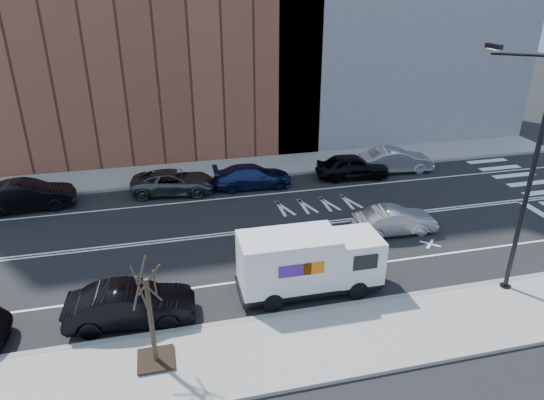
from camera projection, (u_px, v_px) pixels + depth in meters
name	position (u px, v px, depth m)	size (l,w,h in m)	color
ground	(292.00, 227.00, 24.93)	(120.00, 120.00, 0.00)	black
sidewalk_near	(359.00, 337.00, 17.12)	(44.00, 3.60, 0.15)	gray
sidewalk_far	(256.00, 167.00, 32.69)	(44.00, 3.60, 0.15)	gray
curb_near	(341.00, 306.00, 18.71)	(44.00, 0.25, 0.17)	gray
curb_far	(262.00, 176.00, 31.09)	(44.00, 0.25, 0.17)	gray
road_markings	(292.00, 226.00, 24.93)	(40.00, 8.60, 0.01)	white
streetlight	(523.00, 170.00, 18.21)	(0.44, 4.02, 9.34)	black
street_tree	(152.00, 329.00, 15.41)	(1.20, 1.20, 3.75)	black
fedex_van	(308.00, 262.00, 19.21)	(5.81, 2.12, 2.64)	black
far_parked_b	(27.00, 196.00, 26.52)	(1.71, 4.91, 1.62)	black
far_parked_c	(174.00, 182.00, 28.63)	(2.27, 4.93, 1.37)	#43464A
far_parked_d	(252.00, 176.00, 29.45)	(1.94, 4.76, 1.38)	navy
far_parked_e	(353.00, 166.00, 30.77)	(1.85, 4.59, 1.56)	black
far_parked_f	(396.00, 160.00, 31.79)	(1.65, 4.72, 1.56)	#AEAEB3
driving_sedan	(395.00, 221.00, 24.07)	(1.43, 4.11, 1.35)	#B9BABF
near_parked_rear_a	(131.00, 305.00, 17.68)	(1.61, 4.63, 1.52)	black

